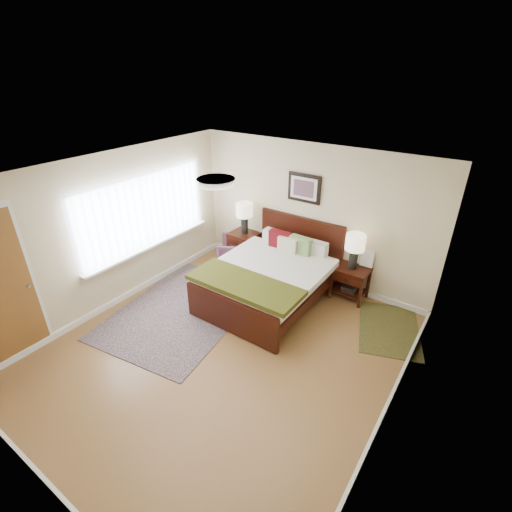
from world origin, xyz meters
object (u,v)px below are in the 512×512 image
at_px(bed, 270,272).
at_px(nightstand_right, 350,280).
at_px(lamp_left, 244,213).
at_px(armchair, 237,253).
at_px(rug_persian, 183,309).
at_px(lamp_right, 355,246).
at_px(nightstand_left, 244,239).

bearing_deg(bed, nightstand_right, 37.17).
height_order(lamp_left, armchair, lamp_left).
bearing_deg(lamp_left, rug_persian, -86.39).
xyz_separation_m(bed, nightstand_right, (1.09, 0.83, -0.18)).
distance_m(nightstand_right, lamp_right, 0.64).
xyz_separation_m(nightstand_right, lamp_right, (-0.00, 0.01, 0.64)).
height_order(nightstand_left, lamp_left, lamp_left).
distance_m(nightstand_right, lamp_left, 2.34).
relative_size(bed, nightstand_left, 3.31).
relative_size(nightstand_left, armchair, 0.94).
bearing_deg(lamp_right, nightstand_right, -90.00).
height_order(lamp_left, rug_persian, lamp_left).
relative_size(nightstand_right, rug_persian, 0.22).
xyz_separation_m(nightstand_left, nightstand_right, (2.23, 0.01, -0.17)).
bearing_deg(nightstand_right, armchair, -173.48).
height_order(nightstand_right, lamp_right, lamp_right).
bearing_deg(armchair, lamp_right, 68.75).
relative_size(bed, armchair, 3.12).
bearing_deg(rug_persian, lamp_left, 85.51).
relative_size(lamp_left, rug_persian, 0.23).
relative_size(nightstand_right, lamp_left, 0.96).
distance_m(bed, nightstand_right, 1.38).
bearing_deg(bed, lamp_left, 143.61).
bearing_deg(armchair, lamp_left, 150.35).
bearing_deg(nightstand_left, rug_persian, -86.35).
xyz_separation_m(bed, rug_persian, (-1.02, -1.07, -0.53)).
xyz_separation_m(bed, nightstand_left, (-1.14, 0.82, -0.01)).
xyz_separation_m(lamp_left, armchair, (-0.01, -0.27, -0.76)).
bearing_deg(nightstand_right, lamp_right, 90.00).
height_order(bed, nightstand_left, bed).
height_order(nightstand_left, rug_persian, nightstand_left).
xyz_separation_m(nightstand_right, lamp_left, (-2.23, 0.01, 0.72)).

